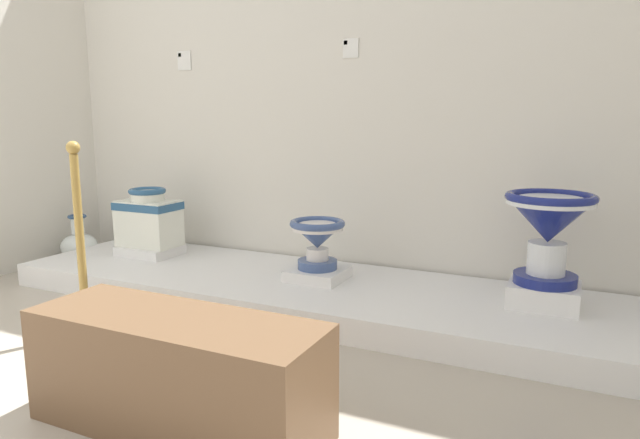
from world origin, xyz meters
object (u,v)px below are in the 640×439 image
at_px(antique_toilet_rightmost, 149,217).
at_px(museum_bench, 177,373).
at_px(info_placard_first, 184,60).
at_px(info_placard_second, 350,48).
at_px(antique_toilet_slender_white, 317,237).
at_px(plinth_block_tall_cobalt, 544,295).
at_px(decorative_vase_corner, 79,244).
at_px(plinth_block_slender_white, 317,274).
at_px(antique_toilet_tall_cobalt, 549,223).
at_px(stanchion_post_near_left, 83,281).
at_px(plinth_block_rightmost, 150,250).

xyz_separation_m(antique_toilet_rightmost, museum_bench, (1.44, -1.47, -0.20)).
bearing_deg(antique_toilet_rightmost, museum_bench, -45.51).
distance_m(info_placard_first, info_placard_second, 1.26).
xyz_separation_m(antique_toilet_rightmost, antique_toilet_slender_white, (1.28, -0.05, -0.01)).
distance_m(antique_toilet_rightmost, plinth_block_tall_cobalt, 2.50).
bearing_deg(decorative_vase_corner, plinth_block_tall_cobalt, -0.29).
height_order(plinth_block_slender_white, museum_bench, museum_bench).
xyz_separation_m(plinth_block_slender_white, info_placard_first, (-1.25, 0.45, 1.28)).
height_order(plinth_block_tall_cobalt, info_placard_first, info_placard_first).
xyz_separation_m(info_placard_first, museum_bench, (1.41, -1.87, -1.25)).
distance_m(antique_toilet_tall_cobalt, stanchion_post_near_left, 2.27).
bearing_deg(antique_toilet_rightmost, info_placard_first, 85.92).
bearing_deg(plinth_block_rightmost, decorative_vase_corner, 178.25).
bearing_deg(antique_toilet_slender_white, plinth_block_rightmost, 177.84).
bearing_deg(info_placard_first, antique_toilet_rightmost, -94.08).
distance_m(plinth_block_slender_white, info_placard_first, 1.85).
xyz_separation_m(plinth_block_rightmost, info_placard_first, (0.03, 0.40, 1.28)).
height_order(plinth_block_slender_white, info_placard_second, info_placard_second).
relative_size(info_placard_first, info_placard_second, 1.15).
bearing_deg(plinth_block_tall_cobalt, museum_bench, -125.56).
height_order(plinth_block_rightmost, antique_toilet_tall_cobalt, antique_toilet_tall_cobalt).
bearing_deg(info_placard_first, stanchion_post_near_left, -72.39).
bearing_deg(info_placard_first, plinth_block_tall_cobalt, -9.20).
relative_size(plinth_block_slender_white, stanchion_post_near_left, 0.33).
distance_m(antique_toilet_rightmost, antique_toilet_slender_white, 1.28).
xyz_separation_m(plinth_block_tall_cobalt, decorative_vase_corner, (-3.19, 0.02, -0.06)).
bearing_deg(decorative_vase_corner, antique_toilet_slender_white, -2.02).
bearing_deg(info_placard_second, antique_toilet_slender_white, -90.59).
relative_size(plinth_block_rightmost, info_placard_first, 2.83).
height_order(info_placard_second, decorative_vase_corner, info_placard_second).
bearing_deg(antique_toilet_slender_white, antique_toilet_rightmost, 177.84).
xyz_separation_m(antique_toilet_rightmost, antique_toilet_tall_cobalt, (2.49, 0.01, 0.16)).
xyz_separation_m(plinth_block_rightmost, museum_bench, (1.44, -1.47, 0.03)).
height_order(antique_toilet_tall_cobalt, museum_bench, antique_toilet_tall_cobalt).
distance_m(plinth_block_tall_cobalt, museum_bench, 1.81).
bearing_deg(stanchion_post_near_left, plinth_block_tall_cobalt, 25.94).
distance_m(antique_toilet_tall_cobalt, museum_bench, 1.84).
bearing_deg(info_placard_first, antique_toilet_slender_white, -19.85).
bearing_deg(info_placard_second, plinth_block_tall_cobalt, -18.33).
relative_size(decorative_vase_corner, stanchion_post_near_left, 0.38).
distance_m(plinth_block_tall_cobalt, info_placard_first, 2.79).
height_order(antique_toilet_tall_cobalt, info_placard_second, info_placard_second).
relative_size(antique_toilet_rightmost, antique_toilet_tall_cobalt, 0.90).
xyz_separation_m(info_placard_second, decorative_vase_corner, (-1.99, -0.38, -1.33)).
bearing_deg(info_placard_second, antique_toilet_tall_cobalt, -18.33).
height_order(plinth_block_rightmost, plinth_block_tall_cobalt, plinth_block_tall_cobalt).
height_order(plinth_block_rightmost, stanchion_post_near_left, stanchion_post_near_left).
bearing_deg(decorative_vase_corner, info_placard_first, 27.77).
distance_m(plinth_block_rightmost, stanchion_post_near_left, 1.09).
bearing_deg(info_placard_first, decorative_vase_corner, -152.23).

